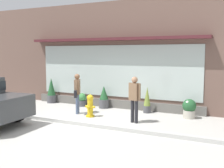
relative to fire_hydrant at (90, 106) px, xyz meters
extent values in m
plane|color=#B2AFA8|center=(0.00, -0.98, -0.43)|extent=(60.00, 60.00, 0.00)
cube|color=#B2B2AD|center=(0.00, -1.18, -0.37)|extent=(14.00, 0.24, 0.12)
cube|color=brown|center=(0.00, 2.22, 1.88)|extent=(14.00, 0.36, 4.62)
cube|color=#ADBCB7|center=(0.05, 2.02, 1.19)|extent=(7.52, 0.03, 2.24)
cube|color=#4C1E23|center=(0.00, 1.87, 2.56)|extent=(8.12, 0.56, 0.12)
cube|color=#605E59|center=(0.00, 2.00, -0.25)|extent=(7.92, 0.20, 0.36)
cylinder|color=gold|center=(0.00, 0.00, -0.40)|extent=(0.33, 0.33, 0.06)
cylinder|color=gold|center=(0.00, 0.00, -0.07)|extent=(0.22, 0.22, 0.59)
sphere|color=gold|center=(0.00, 0.00, 0.30)|extent=(0.25, 0.25, 0.25)
cylinder|color=gold|center=(-0.15, 0.00, -0.04)|extent=(0.10, 0.09, 0.09)
cylinder|color=gold|center=(0.15, 0.00, -0.04)|extent=(0.10, 0.09, 0.09)
cylinder|color=gold|center=(0.00, -0.15, -0.04)|extent=(0.09, 0.10, 0.09)
cylinder|color=#475675|center=(-0.70, 0.18, -0.03)|extent=(0.12, 0.12, 0.78)
cylinder|color=#475675|center=(-0.77, 0.34, -0.03)|extent=(0.12, 0.12, 0.78)
cube|color=brown|center=(-0.73, 0.26, 0.65)|extent=(0.32, 0.39, 0.59)
sphere|color=brown|center=(-0.73, 0.26, 1.05)|extent=(0.21, 0.21, 0.21)
cylinder|color=brown|center=(-0.64, 0.06, 0.66)|extent=(0.08, 0.08, 0.56)
cylinder|color=brown|center=(-0.83, 0.46, 0.66)|extent=(0.08, 0.08, 0.56)
cube|color=black|center=(-0.62, -0.03, 0.41)|extent=(0.19, 0.26, 0.28)
cylinder|color=#232328|center=(1.75, -0.09, -0.03)|extent=(0.12, 0.12, 0.79)
cylinder|color=#232328|center=(1.91, -0.13, -0.03)|extent=(0.12, 0.12, 0.79)
cube|color=brown|center=(1.83, -0.11, 0.66)|extent=(0.35, 0.27, 0.59)
sphere|color=#A37556|center=(1.83, -0.11, 1.07)|extent=(0.21, 0.21, 0.21)
cylinder|color=brown|center=(1.63, -0.06, 0.67)|extent=(0.08, 0.08, 0.56)
cylinder|color=brown|center=(2.03, -0.16, 0.67)|extent=(0.08, 0.08, 0.56)
cylinder|color=black|center=(-1.92, -1.79, -0.09)|extent=(0.67, 0.21, 0.66)
cylinder|color=#4C4C51|center=(-0.31, 1.70, -0.23)|extent=(0.43, 0.43, 0.38)
cone|color=#23562D|center=(-0.31, 1.70, 0.26)|extent=(0.38, 0.38, 0.60)
cylinder|color=#4C4C51|center=(-3.21, 1.76, -0.24)|extent=(0.44, 0.44, 0.37)
cone|color=#23562D|center=(-3.21, 1.76, 0.36)|extent=(0.39, 0.39, 0.83)
cylinder|color=#4C4C51|center=(1.70, 1.61, -0.28)|extent=(0.31, 0.31, 0.29)
cone|color=olive|center=(1.70, 1.61, 0.25)|extent=(0.28, 0.28, 0.77)
cylinder|color=#B7B2A3|center=(3.40, 1.39, -0.28)|extent=(0.43, 0.43, 0.30)
sphere|color=#23562D|center=(3.40, 1.39, 0.05)|extent=(0.50, 0.50, 0.50)
sphere|color=white|center=(3.36, 1.26, 0.18)|extent=(0.15, 0.15, 0.15)
sphere|color=#E5C64C|center=(3.33, 1.53, 0.12)|extent=(0.14, 0.14, 0.14)
cylinder|color=#4C4C51|center=(-1.40, 1.64, -0.29)|extent=(0.35, 0.35, 0.27)
sphere|color=#3D8442|center=(-1.40, 1.64, -0.02)|extent=(0.39, 0.39, 0.39)
sphere|color=#B266B7|center=(-1.48, 1.74, 0.07)|extent=(0.10, 0.10, 0.10)
sphere|color=#B266B7|center=(-1.49, 1.73, 0.08)|extent=(0.11, 0.11, 0.11)
camera|label=1|loc=(5.23, -8.83, 1.97)|focal=44.24mm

